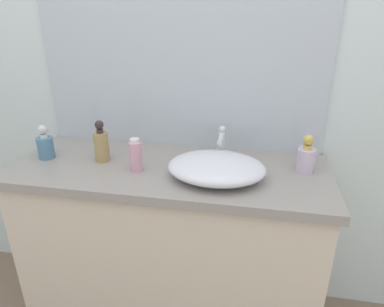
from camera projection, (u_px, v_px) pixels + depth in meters
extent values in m
cube|color=silver|center=(198.00, 52.00, 1.56)|extent=(6.00, 0.06, 2.60)
cube|color=beige|center=(171.00, 251.00, 1.65)|extent=(1.32, 0.48, 0.82)
cube|color=gray|center=(169.00, 171.00, 1.48)|extent=(1.36, 0.52, 0.04)
cube|color=#B2BCC6|center=(180.00, 9.00, 1.46)|extent=(1.32, 0.01, 1.24)
ellipsoid|color=silver|center=(216.00, 168.00, 1.37)|extent=(0.39, 0.30, 0.09)
cylinder|color=silver|center=(221.00, 146.00, 1.52)|extent=(0.03, 0.03, 0.13)
cylinder|color=silver|center=(221.00, 139.00, 1.46)|extent=(0.02, 0.10, 0.02)
sphere|color=silver|center=(222.00, 129.00, 1.51)|extent=(0.03, 0.03, 0.03)
cylinder|color=teal|center=(46.00, 148.00, 1.55)|extent=(0.07, 0.07, 0.10)
cylinder|color=silver|center=(44.00, 136.00, 1.52)|extent=(0.03, 0.03, 0.02)
sphere|color=silver|center=(42.00, 130.00, 1.51)|extent=(0.04, 0.04, 0.04)
cylinder|color=silver|center=(41.00, 130.00, 1.50)|extent=(0.02, 0.02, 0.02)
cylinder|color=pink|center=(136.00, 157.00, 1.42)|extent=(0.05, 0.05, 0.13)
cylinder|color=silver|center=(135.00, 141.00, 1.39)|extent=(0.04, 0.04, 0.02)
cylinder|color=#A38550|center=(102.00, 147.00, 1.51)|extent=(0.06, 0.06, 0.13)
cylinder|color=#34282A|center=(100.00, 131.00, 1.48)|extent=(0.03, 0.03, 0.02)
sphere|color=#372928|center=(99.00, 125.00, 1.47)|extent=(0.04, 0.04, 0.04)
cylinder|color=#2E272B|center=(98.00, 125.00, 1.46)|extent=(0.02, 0.02, 0.02)
cylinder|color=silver|center=(306.00, 160.00, 1.42)|extent=(0.07, 0.07, 0.10)
cylinder|color=gold|center=(308.00, 147.00, 1.40)|extent=(0.03, 0.03, 0.02)
sphere|color=gold|center=(309.00, 140.00, 1.39)|extent=(0.04, 0.04, 0.04)
cylinder|color=tan|center=(309.00, 141.00, 1.38)|extent=(0.02, 0.02, 0.02)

